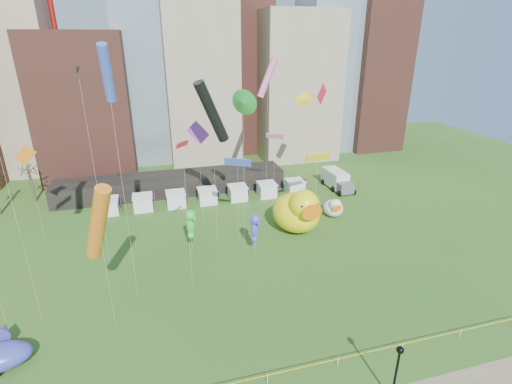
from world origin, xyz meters
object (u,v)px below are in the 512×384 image
object	(u,v)px
lamppost	(397,368)
box_truck	(337,180)
small_duck	(334,208)
seahorse_green	(190,222)
big_duck	(298,211)
seahorse_purple	(255,226)

from	to	relation	value
lamppost	box_truck	distance (m)	43.04
small_duck	seahorse_green	size ratio (longest dim) A/B	0.77
small_duck	lamppost	size ratio (longest dim) A/B	0.83
big_duck	lamppost	bearing A→B (deg)	-100.10
small_duck	box_truck	bearing A→B (deg)	73.80
big_duck	seahorse_purple	xyz separation A→B (m)	(-7.17, -4.02, 0.65)
big_duck	small_duck	xyz separation A→B (m)	(6.90, 2.95, -1.66)
seahorse_purple	lamppost	size ratio (longest dim) A/B	1.02
seahorse_purple	lamppost	bearing A→B (deg)	-90.62
small_duck	seahorse_purple	size ratio (longest dim) A/B	0.81
seahorse_purple	lamppost	world-z (taller)	seahorse_purple
seahorse_purple	seahorse_green	bearing A→B (deg)	150.22
lamppost	box_truck	bearing A→B (deg)	68.85
seahorse_green	lamppost	bearing A→B (deg)	-86.57
big_duck	seahorse_green	world-z (taller)	big_duck
big_duck	seahorse_green	bearing A→B (deg)	-177.98
small_duck	seahorse_green	world-z (taller)	seahorse_green
big_duck	lamppost	xyz separation A→B (m)	(-2.98, -26.87, 0.08)
small_duck	lamppost	bearing A→B (deg)	-95.82
big_duck	lamppost	size ratio (longest dim) A/B	1.72
small_duck	seahorse_green	xyz separation A→B (m)	(-21.52, -4.43, 2.62)
seahorse_purple	lamppost	distance (m)	23.24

